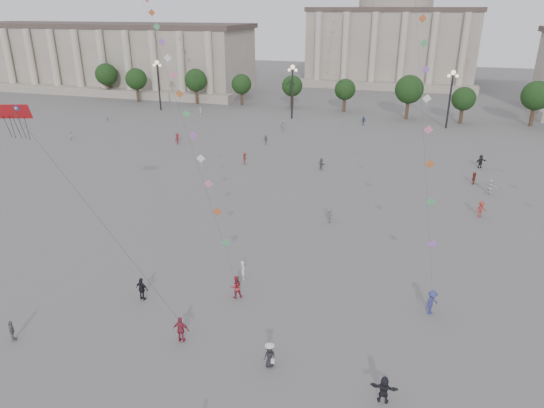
# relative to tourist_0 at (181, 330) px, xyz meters

# --- Properties ---
(ground) EXTENTS (360.00, 360.00, 0.00)m
(ground) POSITION_rel_tourist_0_xyz_m (4.08, 1.41, -0.96)
(ground) COLOR #5D5A57
(ground) RESTS_ON ground
(hall_west) EXTENTS (84.00, 26.22, 17.20)m
(hall_west) POSITION_rel_tourist_0_xyz_m (-70.92, 95.31, 7.47)
(hall_west) COLOR gray
(hall_west) RESTS_ON ground
(hall_central) EXTENTS (48.30, 34.30, 35.50)m
(hall_central) POSITION_rel_tourist_0_xyz_m (4.08, 130.63, 13.27)
(hall_central) COLOR gray
(hall_central) RESTS_ON ground
(tree_row) EXTENTS (137.12, 5.12, 8.00)m
(tree_row) POSITION_rel_tourist_0_xyz_m (4.08, 79.41, 4.43)
(tree_row) COLOR #39261C
(tree_row) RESTS_ON ground
(lamp_post_far_west) EXTENTS (2.00, 0.90, 10.65)m
(lamp_post_far_west) POSITION_rel_tourist_0_xyz_m (-40.92, 71.41, 6.39)
(lamp_post_far_west) COLOR #262628
(lamp_post_far_west) RESTS_ON ground
(lamp_post_mid_west) EXTENTS (2.00, 0.90, 10.65)m
(lamp_post_mid_west) POSITION_rel_tourist_0_xyz_m (-10.92, 71.41, 6.39)
(lamp_post_mid_west) COLOR #262628
(lamp_post_mid_west) RESTS_ON ground
(lamp_post_mid_east) EXTENTS (2.00, 0.90, 10.65)m
(lamp_post_mid_east) POSITION_rel_tourist_0_xyz_m (19.08, 71.41, 6.39)
(lamp_post_mid_east) COLOR #262628
(lamp_post_mid_east) RESTS_ON ground
(person_crowd_0) EXTENTS (1.07, 0.90, 1.71)m
(person_crowd_0) POSITION_rel_tourist_0_xyz_m (3.86, 69.41, -0.10)
(person_crowd_0) COLOR #31506E
(person_crowd_0) RESTS_ON ground
(person_crowd_1) EXTENTS (0.80, 0.89, 1.50)m
(person_crowd_1) POSITION_rel_tourist_0_xyz_m (-42.77, 43.71, -0.21)
(person_crowd_1) COLOR beige
(person_crowd_1) RESTS_ON ground
(person_crowd_2) EXTENTS (0.97, 1.33, 1.86)m
(person_crowd_2) POSITION_rel_tourist_0_xyz_m (-23.94, 46.33, -0.03)
(person_crowd_2) COLOR maroon
(person_crowd_2) RESTS_ON ground
(person_crowd_3) EXTENTS (1.60, 0.51, 1.73)m
(person_crowd_3) POSITION_rel_tourist_0_xyz_m (13.58, -1.56, -0.09)
(person_crowd_3) COLOR #222328
(person_crowd_3) RESTS_ON ground
(person_crowd_4) EXTENTS (1.41, 1.70, 1.83)m
(person_crowd_4) POSITION_rel_tourist_0_xyz_m (-9.88, 60.88, -0.05)
(person_crowd_4) COLOR #BBBCB7
(person_crowd_4) RESTS_ON ground
(person_crowd_6) EXTENTS (1.26, 1.09, 1.69)m
(person_crowd_6) POSITION_rel_tourist_0_xyz_m (5.99, 22.25, -0.11)
(person_crowd_6) COLOR slate
(person_crowd_6) RESTS_ON ground
(person_crowd_7) EXTENTS (1.70, 1.53, 1.88)m
(person_crowd_7) POSITION_rel_tourist_0_xyz_m (23.10, 36.41, -0.02)
(person_crowd_7) COLOR silver
(person_crowd_7) RESTS_ON ground
(person_crowd_8) EXTENTS (1.35, 1.13, 1.81)m
(person_crowd_8) POSITION_rel_tourist_0_xyz_m (21.38, 28.55, -0.05)
(person_crowd_8) COLOR #9D322A
(person_crowd_8) RESTS_ON ground
(person_crowd_9) EXTENTS (1.74, 1.50, 1.89)m
(person_crowd_9) POSITION_rel_tourist_0_xyz_m (22.97, 47.14, -0.01)
(person_crowd_9) COLOR black
(person_crowd_9) RESTS_ON ground
(person_crowd_10) EXTENTS (0.45, 0.69, 1.89)m
(person_crowd_10) POSITION_rel_tourist_0_xyz_m (-29.69, 68.01, -0.02)
(person_crowd_10) COLOR #BAB9B5
(person_crowd_10) RESTS_ON ground
(person_crowd_12) EXTENTS (1.37, 1.51, 1.67)m
(person_crowd_12) POSITION_rel_tourist_0_xyz_m (1.59, 39.82, -0.12)
(person_crowd_12) COLOR slate
(person_crowd_12) RESTS_ON ground
(person_crowd_13) EXTENTS (0.65, 0.74, 1.70)m
(person_crowd_13) POSITION_rel_tourist_0_xyz_m (1.22, 8.91, -0.11)
(person_crowd_13) COLOR white
(person_crowd_13) RESTS_ON ground
(person_crowd_16) EXTENTS (0.98, 0.56, 1.58)m
(person_crowd_16) POSITION_rel_tourist_0_xyz_m (-9.93, 50.48, -0.17)
(person_crowd_16) COLOR slate
(person_crowd_16) RESTS_ON ground
(person_crowd_17) EXTENTS (0.72, 1.14, 1.68)m
(person_crowd_17) POSITION_rel_tourist_0_xyz_m (-9.55, 39.20, -0.12)
(person_crowd_17) COLOR maroon
(person_crowd_17) RESTS_ON ground
(person_crowd_18) EXTENTS (0.66, 0.55, 1.55)m
(person_crowd_18) POSITION_rel_tourist_0_xyz_m (-45.42, 58.00, -0.18)
(person_crowd_18) COLOR slate
(person_crowd_18) RESTS_ON ground
(person_crowd_21) EXTENTS (0.81, 1.53, 1.58)m
(person_crowd_21) POSITION_rel_tourist_0_xyz_m (21.52, 39.69, -0.17)
(person_crowd_21) COLOR maroon
(person_crowd_21) RESTS_ON ground
(tourist_0) EXTENTS (1.16, 0.55, 1.92)m
(tourist_0) POSITION_rel_tourist_0_xyz_m (0.00, 0.00, 0.00)
(tourist_0) COLOR #9A2A3D
(tourist_0) RESTS_ON ground
(tourist_3) EXTENTS (0.84, 0.96, 1.55)m
(tourist_3) POSITION_rel_tourist_0_xyz_m (-11.05, -3.24, -0.18)
(tourist_3) COLOR slate
(tourist_3) RESTS_ON ground
(tourist_4) EXTENTS (1.15, 0.61, 1.88)m
(tourist_4) POSITION_rel_tourist_0_xyz_m (-5.23, 3.77, -0.02)
(tourist_4) COLOR black
(tourist_4) RESTS_ON ground
(kite_flyer_0) EXTENTS (1.14, 1.06, 1.87)m
(kite_flyer_0) POSITION_rel_tourist_0_xyz_m (1.63, 6.16, -0.03)
(kite_flyer_0) COLOR #9E2B34
(kite_flyer_0) RESTS_ON ground
(kite_flyer_1) EXTENTS (1.33, 1.42, 1.93)m
(kite_flyer_1) POSITION_rel_tourist_0_xyz_m (16.22, 8.29, 0.01)
(kite_flyer_1) COLOR navy
(kite_flyer_1) RESTS_ON ground
(hat_person) EXTENTS (0.87, 0.82, 1.69)m
(hat_person) POSITION_rel_tourist_0_xyz_m (6.45, -0.60, -0.14)
(hat_person) COLOR black
(hat_person) RESTS_ON ground
(dragon_kite) EXTENTS (7.06, 1.31, 17.76)m
(dragon_kite) POSITION_rel_tourist_0_xyz_m (-11.72, 1.46, 13.00)
(dragon_kite) COLOR #A91216
(dragon_kite) RESTS_ON ground
(kite_train_west) EXTENTS (33.53, 38.89, 63.69)m
(kite_train_west) POSITION_rel_tourist_0_xyz_m (-16.07, 27.03, 20.35)
(kite_train_west) COLOR #3F3F3F
(kite_train_west) RESTS_ON ground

